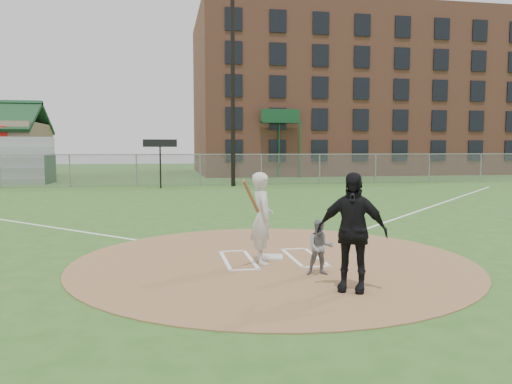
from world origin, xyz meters
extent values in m
plane|color=#2D591E|center=(0.00, 0.00, 0.00)|extent=(140.00, 140.00, 0.00)
cylinder|color=#966E47|center=(0.00, 0.00, 0.01)|extent=(8.40, 8.40, 0.02)
cube|color=silver|center=(0.02, 0.24, 0.04)|extent=(0.58, 0.58, 0.03)
cube|color=white|center=(9.00, 9.00, 0.01)|extent=(17.04, 17.04, 0.01)
imported|color=gray|center=(0.61, -1.35, 0.54)|extent=(0.56, 0.47, 1.04)
imported|color=black|center=(0.80, -2.44, 1.01)|extent=(1.25, 0.99, 1.98)
cube|color=white|center=(-1.00, 0.15, 0.03)|extent=(0.08, 1.80, 0.01)
cube|color=white|center=(-0.45, 0.15, 0.03)|extent=(0.08, 1.80, 0.01)
cube|color=white|center=(-0.72, 1.05, 0.03)|extent=(0.62, 0.08, 0.01)
cube|color=white|center=(-0.72, -0.75, 0.03)|extent=(0.62, 0.08, 0.01)
cube|color=white|center=(1.00, 0.15, 0.03)|extent=(0.08, 1.80, 0.01)
cube|color=white|center=(0.45, 0.15, 0.03)|extent=(0.08, 1.80, 0.01)
cube|color=white|center=(0.72, 1.05, 0.03)|extent=(0.62, 0.08, 0.01)
cube|color=white|center=(0.72, -0.75, 0.03)|extent=(0.62, 0.08, 0.01)
imported|color=silver|center=(-0.28, -0.25, 0.96)|extent=(0.46, 0.69, 1.88)
cylinder|color=brown|center=(-0.58, -0.65, 1.45)|extent=(0.44, 0.50, 0.70)
cube|color=slate|center=(0.00, 22.00, 1.00)|extent=(56.00, 0.03, 2.00)
cube|color=gray|center=(0.00, 22.00, 2.00)|extent=(56.00, 0.06, 0.06)
cube|color=gray|center=(0.00, 22.00, 1.00)|extent=(56.08, 0.08, 2.00)
cube|color=#194728|center=(-10.00, 26.20, 1.00)|extent=(0.08, 3.20, 2.00)
cube|color=#9A5842|center=(16.00, 38.00, 7.50)|extent=(30.00, 16.00, 15.00)
cube|color=black|center=(15.90, 29.94, 7.40)|extent=(26.60, 0.10, 12.20)
cube|color=#194728|center=(7.00, 29.34, 4.50)|extent=(3.20, 1.00, 0.15)
cube|color=#194728|center=(7.00, 29.84, 2.25)|extent=(0.12, 0.12, 4.50)
cube|color=#194728|center=(8.50, 28.89, 2.25)|extent=(0.12, 0.12, 4.50)
cube|color=#194728|center=(7.00, 29.34, 5.05)|extent=(3.20, 0.08, 1.00)
cylinder|color=black|center=(2.00, 21.00, 6.00)|extent=(0.26, 0.26, 12.00)
cylinder|color=black|center=(-2.50, 20.20, 1.30)|extent=(0.10, 0.10, 2.60)
cube|color=black|center=(-2.50, 20.20, 2.70)|extent=(2.00, 0.10, 0.45)
camera|label=1|loc=(-2.22, -10.18, 2.38)|focal=35.00mm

